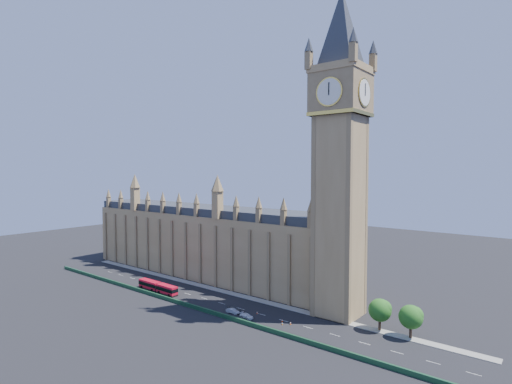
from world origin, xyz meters
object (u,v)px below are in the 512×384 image
Objects in this scene: car_silver at (233,311)px; car_white at (247,316)px; red_bus at (158,287)px; car_grey at (233,309)px.

car_white is (5.74, -0.42, -0.05)m from car_silver.
red_bus reaches higher than car_silver.
red_bus is 4.18× the size of car_white.
car_grey reaches higher than car_silver.
car_grey is at bearing 34.52° from car_silver.
car_grey is at bearing 2.94° from red_bus.
car_grey is 6.56m from car_white.
car_grey is at bearing 84.35° from car_white.
red_bus reaches higher than car_grey.
car_grey is 0.99× the size of car_white.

